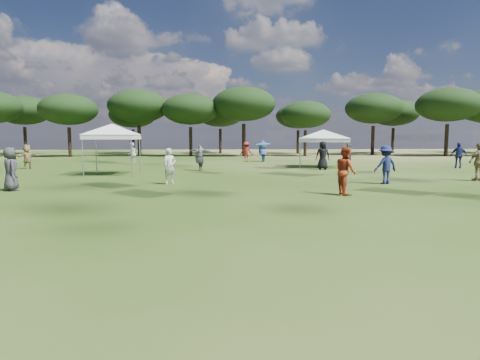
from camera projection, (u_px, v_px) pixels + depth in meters
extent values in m
cylinder|color=black|center=(70.00, 142.00, 43.03)|extent=(0.36, 0.36, 3.14)
ellipsoid|color=black|center=(68.00, 110.00, 42.67)|extent=(6.11, 6.11, 3.29)
cylinder|color=black|center=(139.00, 140.00, 44.98)|extent=(0.40, 0.40, 3.46)
ellipsoid|color=black|center=(138.00, 106.00, 44.58)|extent=(6.73, 6.73, 3.63)
cylinder|color=black|center=(191.00, 142.00, 44.20)|extent=(0.37, 0.37, 3.21)
ellipsoid|color=black|center=(190.00, 109.00, 43.83)|extent=(6.24, 6.24, 3.36)
cylinder|color=black|center=(244.00, 140.00, 44.12)|extent=(0.41, 0.41, 3.56)
ellipsoid|color=black|center=(244.00, 104.00, 43.70)|extent=(6.91, 6.91, 3.73)
cylinder|color=black|center=(305.00, 143.00, 44.94)|extent=(0.33, 0.33, 2.88)
ellipsoid|color=black|center=(306.00, 115.00, 44.60)|extent=(5.60, 5.60, 3.02)
cylinder|color=black|center=(373.00, 140.00, 47.93)|extent=(0.39, 0.39, 3.44)
ellipsoid|color=black|center=(374.00, 108.00, 47.53)|extent=(6.69, 6.69, 3.60)
cylinder|color=black|center=(446.00, 140.00, 44.48)|extent=(0.40, 0.40, 3.53)
ellipsoid|color=black|center=(448.00, 105.00, 44.07)|extent=(6.86, 6.86, 3.70)
cylinder|color=black|center=(25.00, 141.00, 49.71)|extent=(0.39, 0.39, 3.37)
ellipsoid|color=black|center=(24.00, 110.00, 49.32)|extent=(6.54, 6.54, 3.53)
cylinder|color=black|center=(133.00, 141.00, 52.30)|extent=(0.36, 0.36, 3.11)
ellipsoid|color=black|center=(133.00, 115.00, 51.94)|extent=(6.05, 6.05, 3.26)
cylinder|color=black|center=(220.00, 141.00, 52.26)|extent=(0.37, 0.37, 3.20)
ellipsoid|color=black|center=(220.00, 114.00, 51.89)|extent=(6.21, 6.21, 3.35)
cylinder|color=black|center=(298.00, 142.00, 51.75)|extent=(0.34, 0.34, 2.99)
ellipsoid|color=black|center=(298.00, 116.00, 51.41)|extent=(5.81, 5.81, 3.13)
cylinder|color=black|center=(393.00, 141.00, 52.97)|extent=(0.38, 0.38, 3.31)
ellipsoid|color=black|center=(394.00, 113.00, 52.59)|extent=(6.43, 6.43, 3.47)
cylinder|color=gray|center=(83.00, 157.00, 20.80)|extent=(0.06, 0.06, 2.13)
cylinder|color=gray|center=(132.00, 156.00, 20.99)|extent=(0.06, 0.06, 2.13)
cylinder|color=gray|center=(96.00, 155.00, 23.28)|extent=(0.06, 0.06, 2.13)
cylinder|color=gray|center=(140.00, 154.00, 23.47)|extent=(0.06, 0.06, 2.13)
cube|color=white|center=(112.00, 137.00, 22.03)|extent=(2.69, 2.69, 0.25)
pyramid|color=white|center=(112.00, 124.00, 21.95)|extent=(5.43, 5.43, 0.60)
cylinder|color=gray|center=(300.00, 154.00, 26.47)|extent=(0.06, 0.06, 1.92)
cylinder|color=gray|center=(349.00, 154.00, 25.99)|extent=(0.06, 0.06, 1.92)
cylinder|color=gray|center=(300.00, 152.00, 29.54)|extent=(0.06, 0.06, 1.92)
cylinder|color=gray|center=(344.00, 153.00, 29.06)|extent=(0.06, 0.06, 1.92)
cube|color=white|center=(323.00, 140.00, 27.67)|extent=(3.93, 3.93, 0.25)
pyramid|color=white|center=(323.00, 130.00, 27.59)|extent=(6.53, 6.53, 0.60)
imported|color=black|center=(323.00, 155.00, 25.68)|extent=(0.96, 0.70, 1.82)
imported|color=navy|center=(262.00, 151.00, 34.21)|extent=(2.05, 2.10, 1.88)
imported|color=navy|center=(459.00, 155.00, 26.76)|extent=(1.10, 0.82, 1.73)
imported|color=#9C321A|center=(346.00, 171.00, 14.28)|extent=(0.73, 0.90, 1.73)
imported|color=#9E8256|center=(27.00, 157.00, 26.17)|extent=(1.37, 1.43, 1.62)
imported|color=#161E4D|center=(386.00, 165.00, 17.67)|extent=(1.22, 0.88, 1.70)
imported|color=#4D4F53|center=(200.00, 158.00, 24.90)|extent=(1.75, 1.75, 1.58)
imported|color=#8F764E|center=(479.00, 162.00, 18.94)|extent=(1.11, 0.57, 1.82)
imported|color=#2B2C30|center=(349.00, 155.00, 28.49)|extent=(0.49, 0.66, 1.63)
imported|color=#323136|center=(11.00, 169.00, 15.38)|extent=(0.93, 0.97, 1.68)
imported|color=maroon|center=(246.00, 152.00, 33.95)|extent=(1.23, 0.90, 1.71)
imported|color=silver|center=(132.00, 154.00, 30.65)|extent=(0.66, 0.84, 1.67)
imported|color=beige|center=(170.00, 166.00, 17.60)|extent=(0.69, 0.64, 1.59)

